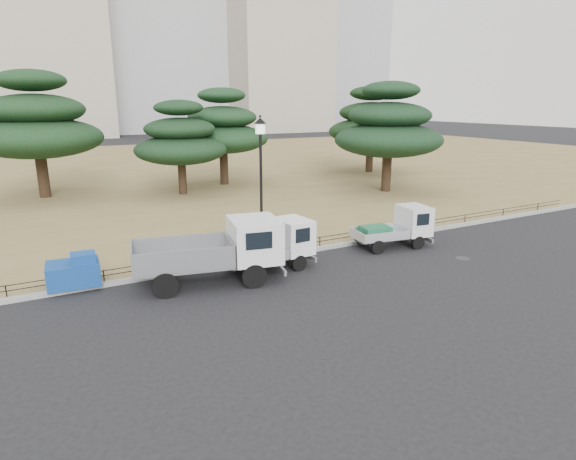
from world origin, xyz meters
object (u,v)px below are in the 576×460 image
truck_large (217,249)px  street_lamp (261,164)px  truck_kei_front (274,246)px  tarp_pile (75,272)px  truck_kei_rear (397,227)px

truck_large → street_lamp: size_ratio=0.97×
truck_kei_front → street_lamp: street_lamp is taller
truck_large → truck_kei_front: bearing=17.9°
truck_large → tarp_pile: bearing=170.0°
truck_large → tarp_pile: size_ratio=3.02×
truck_kei_front → street_lamp: size_ratio=0.66×
street_lamp → truck_kei_rear: bearing=-13.9°
truck_kei_front → truck_kei_rear: truck_kei_front is taller
truck_kei_rear → tarp_pile: bearing=-178.2°
tarp_pile → street_lamp: bearing=0.2°
truck_kei_rear → truck_large: bearing=-169.8°
truck_large → truck_kei_rear: (8.55, 0.31, -0.35)m
truck_large → truck_kei_front: (2.40, 0.28, -0.31)m
truck_kei_front → tarp_pile: bearing=163.7°
truck_large → truck_kei_front: truck_large is taller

